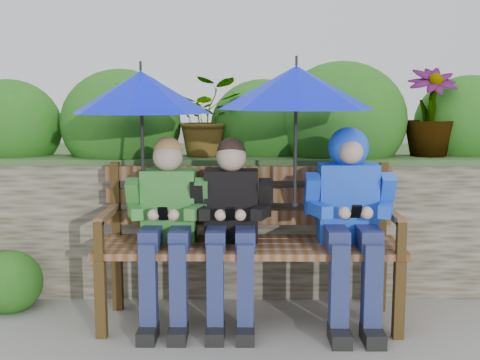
{
  "coord_description": "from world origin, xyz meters",
  "views": [
    {
      "loc": [
        0.03,
        -3.7,
        1.48
      ],
      "look_at": [
        0.0,
        0.1,
        0.95
      ],
      "focal_mm": 45.0,
      "sensor_mm": 36.0,
      "label": 1
    }
  ],
  "objects_px": {
    "boy_left": "(167,220)",
    "boy_middle": "(231,220)",
    "park_bench": "(249,232)",
    "umbrella_right": "(296,88)",
    "umbrella_left": "(141,92)",
    "boy_right": "(350,209)"
  },
  "relations": [
    {
      "from": "boy_left",
      "to": "boy_middle",
      "type": "relative_size",
      "value": 1.0
    },
    {
      "from": "park_bench",
      "to": "boy_left",
      "type": "distance_m",
      "value": 0.55
    },
    {
      "from": "park_bench",
      "to": "umbrella_right",
      "type": "relative_size",
      "value": 2.0
    },
    {
      "from": "boy_middle",
      "to": "umbrella_left",
      "type": "distance_m",
      "value": 0.99
    },
    {
      "from": "park_bench",
      "to": "boy_left",
      "type": "xyz_separation_m",
      "value": [
        -0.53,
        -0.1,
        0.1
      ]
    },
    {
      "from": "boy_left",
      "to": "boy_right",
      "type": "height_order",
      "value": "boy_right"
    },
    {
      "from": "park_bench",
      "to": "boy_right",
      "type": "height_order",
      "value": "boy_right"
    },
    {
      "from": "boy_middle",
      "to": "boy_right",
      "type": "height_order",
      "value": "boy_right"
    },
    {
      "from": "boy_right",
      "to": "umbrella_right",
      "type": "distance_m",
      "value": 0.85
    },
    {
      "from": "boy_left",
      "to": "umbrella_left",
      "type": "distance_m",
      "value": 0.83
    },
    {
      "from": "umbrella_right",
      "to": "umbrella_left",
      "type": "bearing_deg",
      "value": 178.01
    },
    {
      "from": "boy_left",
      "to": "umbrella_right",
      "type": "xyz_separation_m",
      "value": [
        0.82,
        -0.01,
        0.84
      ]
    },
    {
      "from": "park_bench",
      "to": "umbrella_left",
      "type": "height_order",
      "value": "umbrella_left"
    },
    {
      "from": "umbrella_left",
      "to": "umbrella_right",
      "type": "distance_m",
      "value": 0.97
    },
    {
      "from": "park_bench",
      "to": "boy_middle",
      "type": "xyz_separation_m",
      "value": [
        -0.12,
        -0.1,
        0.1
      ]
    },
    {
      "from": "boy_left",
      "to": "boy_middle",
      "type": "bearing_deg",
      "value": 0.05
    },
    {
      "from": "park_bench",
      "to": "boy_right",
      "type": "distance_m",
      "value": 0.68
    },
    {
      "from": "park_bench",
      "to": "umbrella_right",
      "type": "xyz_separation_m",
      "value": [
        0.29,
        -0.1,
        0.94
      ]
    },
    {
      "from": "park_bench",
      "to": "boy_right",
      "type": "xyz_separation_m",
      "value": [
        0.64,
        -0.09,
        0.18
      ]
    },
    {
      "from": "park_bench",
      "to": "umbrella_right",
      "type": "bearing_deg",
      "value": -19.84
    },
    {
      "from": "boy_middle",
      "to": "boy_right",
      "type": "xyz_separation_m",
      "value": [
        0.76,
        0.01,
        0.08
      ]
    },
    {
      "from": "boy_left",
      "to": "umbrella_right",
      "type": "height_order",
      "value": "umbrella_right"
    }
  ]
}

